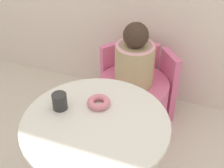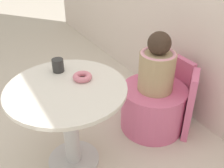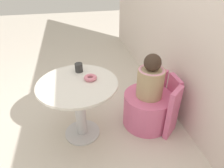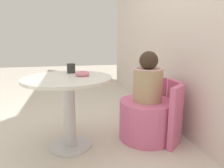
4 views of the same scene
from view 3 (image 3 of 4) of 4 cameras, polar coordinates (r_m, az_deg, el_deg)
The scene contains 8 objects.
ground_plane at distance 2.19m, azimuth -7.72°, elevation -15.31°, with size 12.00×12.00×0.00m, color beige.
back_wall at distance 1.93m, azimuth 26.46°, elevation 17.04°, with size 6.00×0.06×2.40m.
round_table at distance 1.95m, azimuth -9.45°, elevation -3.81°, with size 0.75×0.75×0.64m.
tub_chair at distance 2.26m, azimuth 9.98°, elevation -7.08°, with size 0.52×0.52×0.38m.
booth_backrest at distance 2.29m, azimuth 15.31°, elevation -4.44°, with size 0.62×0.23×0.56m.
child_figure at distance 2.04m, azimuth 11.00°, elevation 1.50°, with size 0.27×0.27×0.47m.
donut at distance 1.88m, azimuth -6.19°, elevation 1.80°, with size 0.12×0.12×0.04m.
cup at distance 2.02m, azimuth -9.46°, elevation 4.64°, with size 0.08×0.08×0.09m.
Camera 3 is at (1.49, -0.03, 1.60)m, focal length 32.00 mm.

